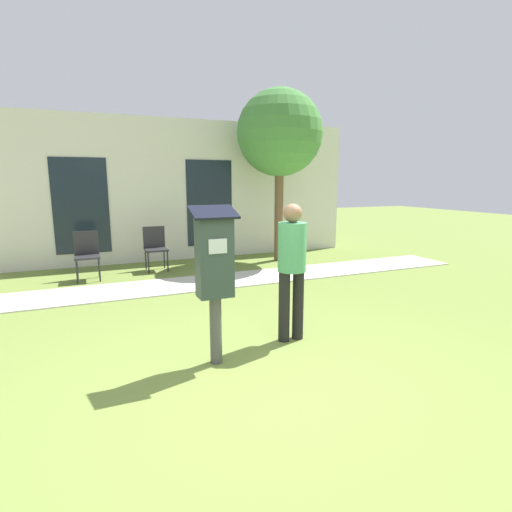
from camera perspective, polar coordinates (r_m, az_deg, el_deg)
The scene contains 8 objects.
ground_plane at distance 3.76m, azimuth 0.62°, elevation -18.31°, with size 40.00×40.00×0.00m, color olive.
sidewalk at distance 7.18m, azimuth -11.76°, elevation -4.16°, with size 12.00×1.10×0.02m.
building_facade at distance 9.40m, azimuth -15.20°, elevation 8.94°, with size 10.00×0.26×3.20m.
parking_meter at distance 3.91m, azimuth -5.94°, elevation -1.28°, with size 0.44×0.31×1.59m.
person_standing at distance 4.51m, azimuth 5.15°, elevation -0.80°, with size 0.32×0.32×1.58m.
outdoor_chair_left at distance 8.07m, azimuth -23.01°, elevation 0.60°, with size 0.44×0.44×0.90m.
outdoor_chair_middle at distance 8.47m, azimuth -14.21°, elevation 1.57°, with size 0.44×0.44×0.90m.
tree at distance 9.22m, azimuth 3.39°, elevation 17.02°, with size 1.90×1.90×3.82m.
Camera 1 is at (-1.33, -3.01, 1.83)m, focal length 28.00 mm.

